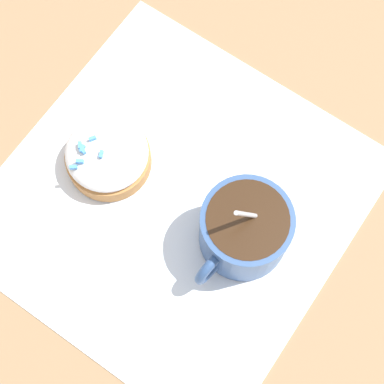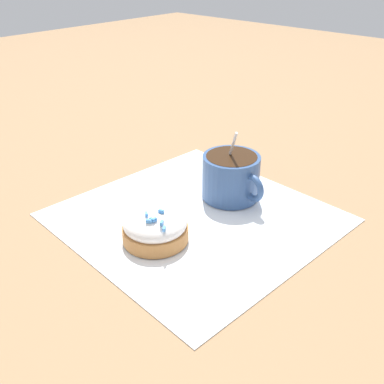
# 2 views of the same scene
# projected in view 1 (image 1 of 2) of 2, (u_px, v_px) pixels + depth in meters

# --- Properties ---
(ground_plane) EXTENTS (3.00, 3.00, 0.00)m
(ground_plane) POSITION_uv_depth(u_px,v_px,m) (175.00, 200.00, 0.63)
(ground_plane) COLOR #93704C
(paper_napkin) EXTENTS (0.35, 0.35, 0.00)m
(paper_napkin) POSITION_uv_depth(u_px,v_px,m) (175.00, 200.00, 0.63)
(paper_napkin) COLOR white
(paper_napkin) RESTS_ON ground_plane
(coffee_cup) EXTENTS (0.08, 0.11, 0.11)m
(coffee_cup) POSITION_uv_depth(u_px,v_px,m) (245.00, 229.00, 0.58)
(coffee_cup) COLOR #335184
(coffee_cup) RESTS_ON paper_napkin
(frosted_pastry) EXTENTS (0.08, 0.08, 0.05)m
(frosted_pastry) POSITION_uv_depth(u_px,v_px,m) (106.00, 157.00, 0.62)
(frosted_pastry) COLOR #B2753D
(frosted_pastry) RESTS_ON paper_napkin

